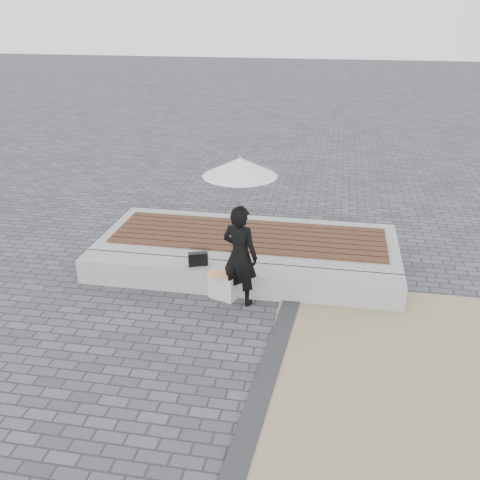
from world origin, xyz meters
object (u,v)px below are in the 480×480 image
(seating_ledge, at_px, (236,279))
(parasol, at_px, (240,167))
(woman, at_px, (240,255))
(canvas_tote, at_px, (222,285))
(handbag, at_px, (198,259))

(seating_ledge, height_order, parasol, parasol)
(seating_ledge, relative_size, woman, 3.30)
(woman, height_order, parasol, parasol)
(seating_ledge, relative_size, parasol, 3.87)
(parasol, bearing_deg, canvas_tote, 170.18)
(seating_ledge, relative_size, handbag, 16.94)
(woman, relative_size, canvas_tote, 3.50)
(woman, xyz_separation_m, canvas_tote, (-0.28, 0.05, -0.54))
(parasol, bearing_deg, handbag, 157.82)
(parasol, xyz_separation_m, handbag, (-0.70, 0.29, -1.56))
(seating_ledge, distance_m, canvas_tote, 0.31)
(seating_ledge, bearing_deg, canvas_tote, -120.25)
(woman, bearing_deg, handbag, -1.76)
(seating_ledge, height_order, woman, woman)
(handbag, bearing_deg, parasol, -43.98)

